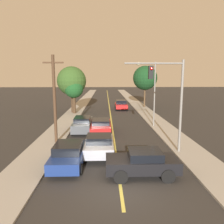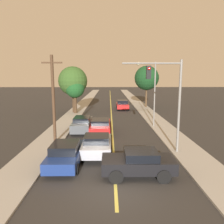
% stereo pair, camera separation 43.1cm
% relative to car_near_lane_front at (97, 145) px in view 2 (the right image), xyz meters
% --- Properties ---
extents(ground_plane, '(200.00, 200.00, 0.00)m').
position_rel_car_near_lane_front_xyz_m(ground_plane, '(1.17, -4.55, -0.79)').
color(ground_plane, '#2D2B28').
extents(road_surface, '(8.39, 80.00, 0.01)m').
position_rel_car_near_lane_front_xyz_m(road_surface, '(1.17, 31.45, -0.78)').
color(road_surface, '#2D2B28').
rests_on(road_surface, ground).
extents(sidewalk_left, '(2.50, 80.00, 0.12)m').
position_rel_car_near_lane_front_xyz_m(sidewalk_left, '(-4.27, 31.45, -0.73)').
color(sidewalk_left, '#9E998E').
rests_on(sidewalk_left, ground).
extents(sidewalk_right, '(2.50, 80.00, 0.12)m').
position_rel_car_near_lane_front_xyz_m(sidewalk_right, '(6.62, 31.45, -0.73)').
color(sidewalk_right, '#9E998E').
rests_on(sidewalk_right, ground).
extents(car_near_lane_front, '(2.06, 3.90, 1.48)m').
position_rel_car_near_lane_front_xyz_m(car_near_lane_front, '(0.00, 0.00, 0.00)').
color(car_near_lane_front, '#A5A8B2').
rests_on(car_near_lane_front, ground).
extents(car_near_lane_second, '(2.03, 4.69, 1.33)m').
position_rel_car_near_lane_front_xyz_m(car_near_lane_second, '(0.00, 6.39, -0.09)').
color(car_near_lane_second, red).
rests_on(car_near_lane_second, ground).
extents(car_outer_lane_front, '(1.93, 4.50, 1.46)m').
position_rel_car_near_lane_front_xyz_m(car_outer_lane_front, '(-1.85, -1.67, -0.04)').
color(car_outer_lane_front, navy).
rests_on(car_outer_lane_front, ground).
extents(car_outer_lane_second, '(1.86, 4.98, 1.49)m').
position_rel_car_near_lane_front_xyz_m(car_outer_lane_second, '(-1.85, 6.87, -0.01)').
color(car_outer_lane_second, '#474C51').
rests_on(car_outer_lane_second, ground).
extents(car_far_oncoming, '(2.00, 4.13, 1.55)m').
position_rel_car_near_lane_front_xyz_m(car_far_oncoming, '(3.06, 21.15, 0.00)').
color(car_far_oncoming, red).
rests_on(car_far_oncoming, ground).
extents(car_crossing_right, '(3.99, 1.94, 1.48)m').
position_rel_car_near_lane_front_xyz_m(car_crossing_right, '(2.48, -3.24, -0.00)').
color(car_crossing_right, black).
rests_on(car_crossing_right, ground).
extents(traffic_signal_mast, '(4.11, 0.42, 6.50)m').
position_rel_car_near_lane_front_xyz_m(traffic_signal_mast, '(4.89, 0.39, 3.66)').
color(traffic_signal_mast, slate).
rests_on(traffic_signal_mast, ground).
extents(streetlamp_right, '(2.04, 0.36, 6.86)m').
position_rel_car_near_lane_front_xyz_m(streetlamp_right, '(5.23, 8.54, 3.77)').
color(streetlamp_right, slate).
rests_on(streetlamp_right, ground).
extents(utility_pole_left, '(1.60, 0.24, 7.03)m').
position_rel_car_near_lane_front_xyz_m(utility_pole_left, '(-3.62, 2.85, 3.00)').
color(utility_pole_left, '#422D1E').
rests_on(utility_pole_left, ground).
extents(tree_left_near, '(2.76, 2.76, 5.01)m').
position_rel_car_near_lane_front_xyz_m(tree_left_near, '(-4.08, 17.02, 2.91)').
color(tree_left_near, '#3D2B1C').
rests_on(tree_left_near, ground).
extents(tree_left_far, '(4.24, 4.24, 6.80)m').
position_rel_car_near_lane_front_xyz_m(tree_left_far, '(-4.47, 17.80, 3.99)').
color(tree_left_far, '#3D2B1C').
rests_on(tree_left_far, ground).
extents(tree_right_near, '(4.18, 4.18, 7.15)m').
position_rel_car_near_lane_front_xyz_m(tree_right_near, '(7.34, 23.27, 4.38)').
color(tree_right_near, '#4C3823').
rests_on(tree_right_near, ground).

